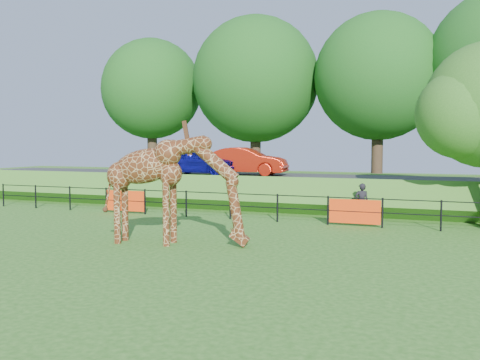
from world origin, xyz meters
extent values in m
plane|color=#2A6419|center=(0.00, 0.00, 0.00)|extent=(90.00, 90.00, 0.00)
cube|color=#2A6419|center=(0.00, 15.50, 0.65)|extent=(40.00, 9.00, 1.30)
cube|color=#2F2F32|center=(0.00, 14.00, 1.36)|extent=(40.00, 5.00, 0.12)
imported|color=#1514A2|center=(-6.05, 13.45, 2.14)|extent=(4.37, 2.06, 1.44)
imported|color=red|center=(-3.65, 13.97, 2.13)|extent=(4.44, 1.85, 1.43)
imported|color=black|center=(3.03, 9.43, 0.75)|extent=(0.63, 0.52, 1.50)
sphere|color=#2D661C|center=(6.58, 8.91, 4.12)|extent=(3.22, 3.22, 3.22)
cylinder|color=#2E2015|center=(-14.00, 22.00, 2.50)|extent=(0.70, 0.70, 5.00)
sphere|color=#165318|center=(-14.00, 22.00, 6.98)|extent=(7.20, 7.20, 7.20)
cylinder|color=#2E2015|center=(-6.00, 22.00, 2.50)|extent=(0.70, 0.70, 5.00)
sphere|color=#165318|center=(-6.00, 22.00, 7.31)|extent=(8.40, 8.40, 8.40)
cylinder|color=#2E2015|center=(2.00, 22.00, 2.50)|extent=(0.70, 0.70, 5.00)
sphere|color=#165318|center=(2.00, 22.00, 7.14)|extent=(7.80, 7.80, 7.80)
camera|label=1|loc=(6.29, -11.84, 3.10)|focal=40.00mm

